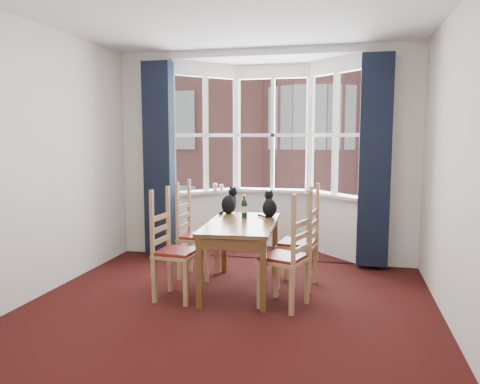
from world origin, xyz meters
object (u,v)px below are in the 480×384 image
(dining_table, at_px, (241,231))
(chair_right_far, at_px, (305,245))
(candle_tall, at_px, (215,187))
(chair_right_near, at_px, (292,260))
(candle_short, at_px, (222,187))
(wine_bottle, at_px, (244,208))
(cat_right, at_px, (269,206))
(chair_left_near, at_px, (169,253))
(cat_left, at_px, (229,203))
(chair_left_far, at_px, (191,237))

(dining_table, bearing_deg, chair_right_far, 19.39)
(chair_right_far, relative_size, candle_tall, 8.70)
(chair_right_near, bearing_deg, candle_short, 120.94)
(chair_right_near, xyz_separation_m, wine_bottle, (-0.63, 0.72, 0.38))
(cat_right, distance_m, candle_short, 1.60)
(chair_left_near, bearing_deg, cat_right, 43.37)
(cat_left, bearing_deg, cat_right, -14.92)
(candle_tall, bearing_deg, candle_short, 18.99)
(cat_right, xyz_separation_m, wine_bottle, (-0.27, -0.13, -0.01))
(dining_table, height_order, chair_right_near, chair_right_near)
(candle_tall, bearing_deg, wine_bottle, -62.04)
(chair_right_near, distance_m, candle_short, 2.56)
(dining_table, xyz_separation_m, candle_short, (-0.69, 1.73, 0.27))
(candle_short, bearing_deg, chair_right_far, -47.60)
(chair_left_near, bearing_deg, dining_table, 33.12)
(dining_table, relative_size, wine_bottle, 5.32)
(candle_short, bearing_deg, chair_left_far, -89.95)
(chair_left_near, relative_size, candle_short, 9.98)
(dining_table, relative_size, chair_left_far, 1.51)
(wine_bottle, bearing_deg, candle_tall, 117.96)
(dining_table, bearing_deg, candle_tall, 114.65)
(chair_right_near, bearing_deg, cat_right, 113.36)
(chair_left_far, relative_size, chair_right_near, 1.00)
(chair_right_far, bearing_deg, chair_left_near, -153.37)
(dining_table, distance_m, cat_right, 0.53)
(chair_right_far, xyz_separation_m, cat_left, (-0.94, 0.32, 0.39))
(chair_left_near, distance_m, candle_short, 2.20)
(cat_left, bearing_deg, chair_right_far, -18.59)
(cat_left, relative_size, candle_tall, 3.18)
(chair_left_near, distance_m, chair_right_far, 1.49)
(dining_table, relative_size, cat_right, 4.39)
(chair_right_near, bearing_deg, chair_left_near, 179.76)
(cat_right, bearing_deg, chair_right_far, -22.73)
(wine_bottle, xyz_separation_m, candle_tall, (-0.75, 1.41, 0.07))
(chair_right_far, distance_m, cat_left, 1.07)
(chair_right_far, distance_m, candle_tall, 2.10)
(chair_right_near, xyz_separation_m, cat_right, (-0.37, 0.85, 0.39))
(dining_table, relative_size, candle_tall, 13.14)
(dining_table, xyz_separation_m, chair_left_far, (-0.69, 0.33, -0.17))
(chair_left_near, xyz_separation_m, chair_right_near, (1.27, -0.01, 0.00))
(chair_right_far, bearing_deg, candle_tall, 134.76)
(chair_right_near, relative_size, cat_left, 2.74)
(chair_right_near, distance_m, wine_bottle, 1.03)
(chair_left_far, bearing_deg, cat_left, 27.73)
(chair_left_near, relative_size, candle_tall, 8.70)
(chair_left_near, bearing_deg, wine_bottle, 48.51)
(chair_right_far, xyz_separation_m, candle_tall, (-1.45, 1.46, 0.45))
(chair_left_far, relative_size, wine_bottle, 3.52)
(chair_right_far, distance_m, cat_right, 0.61)
(chair_left_near, xyz_separation_m, candle_short, (-0.03, 2.16, 0.44))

